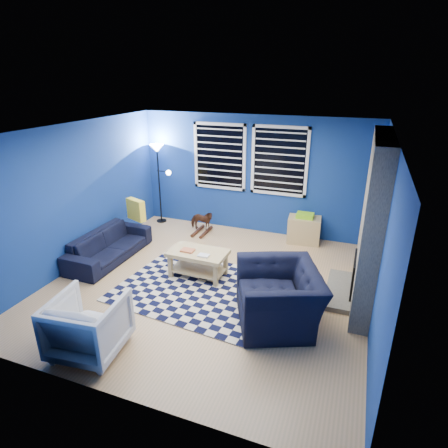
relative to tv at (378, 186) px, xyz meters
name	(u,v)px	position (x,y,z in m)	size (l,w,h in m)	color
floor	(209,284)	(-2.45, -2.00, -1.40)	(5.00, 5.00, 0.00)	tan
ceiling	(206,131)	(-2.45, -2.00, 1.10)	(5.00, 5.00, 0.00)	white
wall_back	(253,175)	(-2.45, 0.50, -0.15)	(5.00, 5.00, 0.00)	navy
wall_left	(76,196)	(-4.95, -2.00, -0.15)	(5.00, 5.00, 0.00)	navy
wall_right	(382,237)	(0.05, -2.00, -0.15)	(5.00, 5.00, 0.00)	navy
fireplace	(370,226)	(-0.09, -1.50, -0.20)	(0.65, 2.00, 2.50)	gray
window_left	(220,157)	(-3.20, 0.46, 0.20)	(1.17, 0.06, 1.42)	black
window_right	(279,161)	(-1.90, 0.46, 0.20)	(1.17, 0.06, 1.42)	black
tv	(378,186)	(0.00, 0.00, 0.00)	(0.07, 1.00, 0.58)	black
rug	(199,288)	(-2.53, -2.18, -1.39)	(2.50, 2.00, 0.02)	black
sofa	(109,245)	(-4.55, -1.78, -1.13)	(0.72, 1.83, 0.54)	black
armchair_big	(279,296)	(-1.15, -2.57, -1.00)	(1.07, 1.22, 0.80)	black
armchair_bent	(89,325)	(-3.20, -3.99, -1.02)	(0.82, 0.84, 0.77)	gray
rocking_horse	(202,221)	(-3.42, -0.06, -1.11)	(0.52, 0.24, 0.44)	#422B15
coffee_table	(198,258)	(-2.72, -1.81, -1.06)	(1.00, 0.59, 0.49)	tan
cabinet	(304,229)	(-1.26, 0.25, -1.12)	(0.68, 0.49, 0.63)	tan
floor_lamp	(158,159)	(-4.58, 0.25, 0.08)	(0.49, 0.30, 1.81)	black
throw_pillow	(136,210)	(-4.40, -1.04, -0.65)	(0.44, 0.13, 0.42)	yellow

